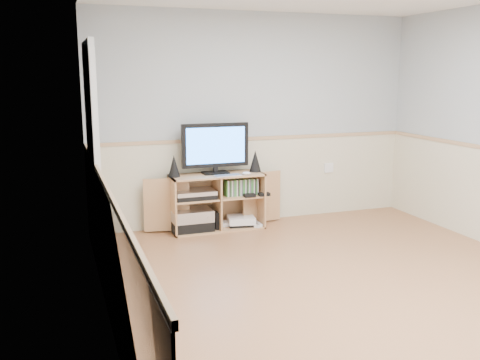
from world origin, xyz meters
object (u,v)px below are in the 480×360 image
media_cabinet (216,200)px  game_consoles (240,221)px  monitor (215,147)px  keyboard (228,176)px

media_cabinet → game_consoles: media_cabinet is taller
game_consoles → media_cabinet: bearing=167.2°
media_cabinet → game_consoles: bearing=-12.8°
monitor → keyboard: 0.37m
monitor → keyboard: size_ratio=2.56×
media_cabinet → game_consoles: size_ratio=3.64×
keyboard → game_consoles: keyboard is taller
monitor → media_cabinet: bearing=90.0°
media_cabinet → monitor: 0.63m
monitor → keyboard: monitor is taller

